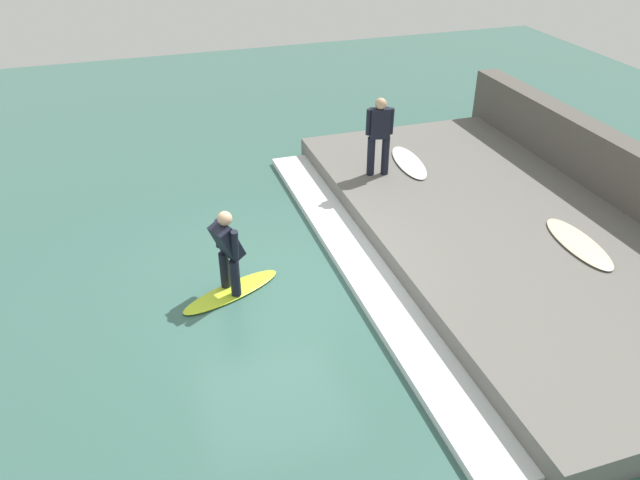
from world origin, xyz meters
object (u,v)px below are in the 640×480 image
surfer_riding (228,248)px  surfer_waiting_near (379,133)px  surfboard_riding (232,291)px  surfboard_waiting_near (409,162)px  surfboard_spare (579,243)px

surfer_riding → surfer_waiting_near: 4.20m
surfboard_riding → surfboard_waiting_near: 4.99m
surfer_riding → surfboard_waiting_near: bearing=32.4°
surfer_waiting_near → surfer_riding: bearing=-144.6°
surfboard_waiting_near → surfboard_spare: (1.27, -3.67, 0.00)m
surfboard_waiting_near → surfer_riding: bearing=-147.6°
surfer_waiting_near → surfboard_riding: bearing=-144.6°
surfer_waiting_near → surfboard_waiting_near: bearing=17.3°
surfboard_riding → surfer_riding: 0.79m
surfer_waiting_near → surfboard_waiting_near: size_ratio=0.92×
surfer_riding → surfboard_spare: 5.57m
surfboard_riding → surfer_waiting_near: 4.35m
surfboard_riding → surfer_waiting_near: (3.40, 2.42, 1.25)m
surfer_waiting_near → surfboard_spare: 4.08m
surfboard_waiting_near → surfboard_spare: same height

